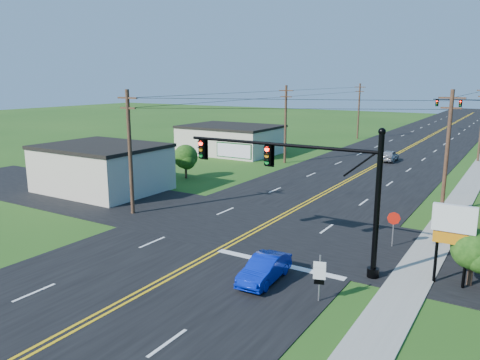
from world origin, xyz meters
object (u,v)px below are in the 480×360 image
Objects in this scene: signal_mast_far at (466,108)px; blue_car at (265,270)px; signal_mast_main at (294,175)px; stop_sign at (394,222)px; route_sign at (319,275)px.

signal_mast_far is 2.90× the size of blue_car.
signal_mast_main reaches higher than blue_car.
signal_mast_far is 67.27m from stop_sign.
route_sign is at bearing -50.66° from signal_mast_main.
signal_mast_main is 5.26m from blue_car.
signal_mast_far is at bearing 87.14° from blue_car.
stop_sign is at bearing 49.79° from signal_mast_main.
signal_mast_far is 75.99m from route_sign.
route_sign is at bearing -13.89° from blue_car.
signal_mast_main reaches higher than stop_sign.
signal_mast_far reaches higher than route_sign.
route_sign is (3.07, -0.60, 0.66)m from blue_car.
blue_car is 1.77× the size of stop_sign.
stop_sign is at bearing -86.53° from signal_mast_far.
blue_car is at bearing -90.01° from signal_mast_far.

